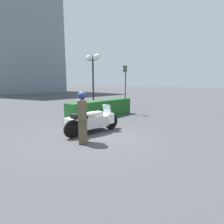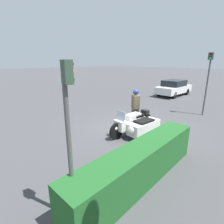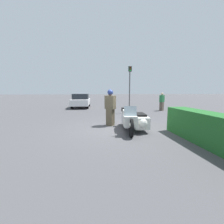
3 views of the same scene
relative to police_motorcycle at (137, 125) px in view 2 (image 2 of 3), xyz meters
name	(u,v)px [view 2 (image 2 of 3)]	position (x,y,z in m)	size (l,w,h in m)	color
ground_plane	(132,129)	(-0.48, -0.61, -0.48)	(160.00, 160.00, 0.00)	#424244
police_motorcycle	(137,125)	(0.00, 0.00, 0.00)	(2.72, 1.30, 1.18)	black
officer_rider	(135,106)	(-1.13, -0.94, 0.50)	(0.55, 0.59, 1.85)	brown
hedge_bush_curbside	(140,164)	(2.55, 1.90, 0.05)	(4.78, 0.80, 1.06)	#1E5623
traffic_light_near	(69,123)	(4.46, 1.59, 1.67)	(0.22, 0.29, 3.24)	#4C4C4C
traffic_light_far	(208,76)	(-5.31, 1.17, 1.92)	(0.23, 0.26, 3.68)	#4C4C4C
parked_car_background	(174,88)	(-10.15, -2.96, 0.29)	(4.24, 1.94, 1.47)	silver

